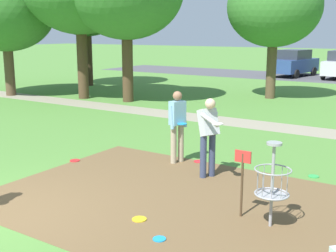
% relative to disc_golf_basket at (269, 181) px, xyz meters
% --- Properties ---
extents(dirt_tee_pad, '(6.75, 4.89, 0.01)m').
position_rel_disc_golf_basket_xyz_m(dirt_tee_pad, '(-1.79, 0.09, -0.75)').
color(dirt_tee_pad, brown).
rests_on(dirt_tee_pad, ground).
extents(disc_golf_basket, '(0.98, 0.58, 1.39)m').
position_rel_disc_golf_basket_xyz_m(disc_golf_basket, '(0.00, 0.00, 0.00)').
color(disc_golf_basket, '#9E9EA3').
rests_on(disc_golf_basket, ground).
extents(player_foreground_watching, '(0.44, 0.50, 1.71)m').
position_rel_disc_golf_basket_xyz_m(player_foreground_watching, '(-3.03, 2.15, 0.21)').
color(player_foreground_watching, tan).
rests_on(player_foreground_watching, ground).
extents(player_throwing, '(0.84, 0.92, 1.71)m').
position_rel_disc_golf_basket_xyz_m(player_throwing, '(-1.92, 1.59, 0.23)').
color(player_throwing, '#384260').
rests_on(player_throwing, ground).
extents(frisbee_near_basket, '(0.20, 0.20, 0.02)m').
position_rel_disc_golf_basket_xyz_m(frisbee_near_basket, '(-1.17, -1.36, -0.74)').
color(frisbee_near_basket, '#1E93DB').
rests_on(frisbee_near_basket, ground).
extents(frisbee_mid_grass, '(0.23, 0.23, 0.02)m').
position_rel_disc_golf_basket_xyz_m(frisbee_mid_grass, '(-0.01, 2.84, -0.74)').
color(frisbee_mid_grass, green).
rests_on(frisbee_mid_grass, ground).
extents(frisbee_far_left, '(0.24, 0.24, 0.02)m').
position_rel_disc_golf_basket_xyz_m(frisbee_far_left, '(-5.16, 0.89, -0.74)').
color(frisbee_far_left, red).
rests_on(frisbee_far_left, ground).
extents(frisbee_scattered_a, '(0.24, 0.24, 0.02)m').
position_rel_disc_golf_basket_xyz_m(frisbee_scattered_a, '(-2.61, 2.46, -0.74)').
color(frisbee_scattered_a, red).
rests_on(frisbee_scattered_a, ground).
extents(frisbee_scattered_b, '(0.25, 0.25, 0.02)m').
position_rel_disc_golf_basket_xyz_m(frisbee_scattered_b, '(-1.84, -0.96, -0.74)').
color(frisbee_scattered_b, gold).
rests_on(frisbee_scattered_b, ground).
extents(tree_mid_left, '(4.70, 4.70, 6.11)m').
position_rel_disc_golf_basket_xyz_m(tree_mid_left, '(-15.77, 7.23, 3.34)').
color(tree_mid_left, brown).
rests_on(tree_mid_left, ground).
extents(tree_mid_center, '(4.24, 4.24, 5.96)m').
position_rel_disc_golf_basket_xyz_m(tree_mid_center, '(-4.78, 13.23, 3.38)').
color(tree_mid_center, brown).
rests_on(tree_mid_center, ground).
extents(tree_far_left, '(4.63, 4.63, 6.73)m').
position_rel_disc_golf_basket_xyz_m(tree_far_left, '(-15.35, 12.32, 3.98)').
color(tree_far_left, '#422D1E').
rests_on(tree_far_left, ground).
extents(parked_car_leftmost, '(2.51, 4.45, 1.84)m').
position_rel_disc_golf_basket_xyz_m(parked_car_leftmost, '(-7.04, 24.04, 0.17)').
color(parked_car_leftmost, '#2D4784').
rests_on(parked_car_leftmost, ground).
extents(gravel_path, '(40.00, 1.38, 0.00)m').
position_rel_disc_golf_basket_xyz_m(gravel_path, '(-4.07, 7.23, -0.75)').
color(gravel_path, gray).
rests_on(gravel_path, ground).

